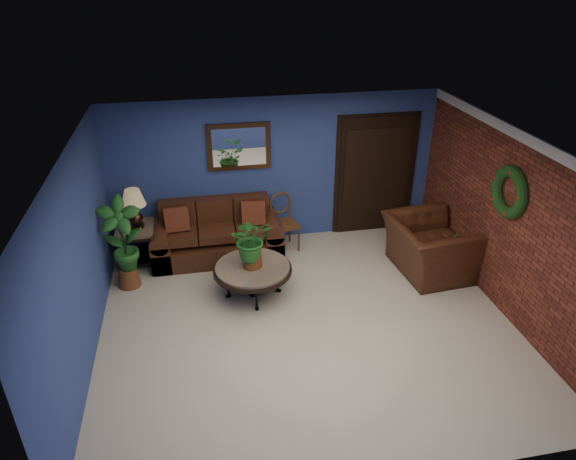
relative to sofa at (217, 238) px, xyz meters
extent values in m
plane|color=#BDAE9C|center=(1.07, -2.08, -0.31)|extent=(5.50, 5.50, 0.00)
cube|color=navy|center=(1.07, 0.42, 0.94)|extent=(5.50, 0.04, 2.50)
cube|color=navy|center=(-1.68, -2.08, 0.94)|extent=(0.04, 5.00, 2.50)
cube|color=maroon|center=(3.82, -2.08, 0.94)|extent=(0.04, 5.00, 2.50)
cube|color=white|center=(1.07, -2.08, 2.19)|extent=(5.50, 5.00, 0.02)
cube|color=white|center=(3.79, -2.08, 2.12)|extent=(0.03, 5.00, 0.14)
cube|color=#422715|center=(0.47, 0.38, 1.41)|extent=(1.02, 0.06, 0.77)
cube|color=black|center=(2.82, 0.39, 0.74)|extent=(1.44, 0.06, 2.18)
torus|color=black|center=(3.76, -2.03, 1.39)|extent=(0.16, 0.72, 0.72)
cube|color=#472414|center=(0.00, -0.08, -0.14)|extent=(2.10, 0.91, 0.34)
cube|color=#472414|center=(0.00, 0.25, 0.18)|extent=(1.80, 0.25, 0.86)
cube|color=#472414|center=(-0.60, -0.14, 0.18)|extent=(0.58, 0.62, 0.13)
cube|color=#472414|center=(0.00, -0.14, 0.18)|extent=(0.58, 0.62, 0.13)
cube|color=#472414|center=(0.60, -0.14, 0.18)|extent=(0.58, 0.62, 0.13)
cube|color=#472414|center=(-0.90, -0.08, -0.07)|extent=(0.31, 0.91, 0.48)
cube|color=#472414|center=(0.90, -0.08, -0.07)|extent=(0.31, 0.91, 0.48)
cube|color=maroon|center=(-0.61, -0.10, 0.44)|extent=(0.38, 0.11, 0.38)
cube|color=maroon|center=(0.61, -0.10, 0.44)|extent=(0.38, 0.11, 0.38)
cylinder|color=#56504B|center=(0.43, -1.28, 0.15)|extent=(1.07, 1.07, 0.05)
cylinder|color=black|center=(0.43, -1.28, 0.12)|extent=(1.14, 1.14, 0.05)
cylinder|color=black|center=(0.43, -1.28, -0.09)|extent=(0.14, 0.14, 0.44)
cube|color=#56504B|center=(-1.23, -0.03, 0.31)|extent=(0.67, 0.67, 0.05)
cube|color=black|center=(-1.23, -0.03, 0.27)|extent=(0.71, 0.71, 0.04)
cube|color=black|center=(-1.23, -0.03, -0.19)|extent=(0.60, 0.60, 0.03)
cylinder|color=black|center=(-1.51, -0.31, 0.00)|extent=(0.03, 0.03, 0.62)
cylinder|color=black|center=(-0.95, -0.31, 0.00)|extent=(0.03, 0.03, 0.62)
cylinder|color=black|center=(-1.51, 0.25, 0.00)|extent=(0.03, 0.03, 0.62)
cylinder|color=black|center=(-0.95, 0.25, 0.00)|extent=(0.03, 0.03, 0.62)
cylinder|color=#422715|center=(-1.23, -0.03, 0.36)|extent=(0.22, 0.22, 0.05)
sphere|color=#422715|center=(-1.23, -0.03, 0.47)|extent=(0.20, 0.20, 0.20)
cylinder|color=#422715|center=(-1.23, -0.03, 0.64)|extent=(0.02, 0.02, 0.26)
cone|color=#917952|center=(-1.23, -0.03, 0.82)|extent=(0.37, 0.37, 0.26)
cube|color=#5A3319|center=(1.14, -0.03, 0.15)|extent=(0.51, 0.51, 0.04)
torus|color=#5A3319|center=(1.09, 0.15, 0.47)|extent=(0.39, 0.13, 0.39)
cylinder|color=#5A3319|center=(1.01, -0.24, -0.09)|extent=(0.03, 0.03, 0.44)
cylinder|color=#5A3319|center=(1.35, -0.16, -0.09)|extent=(0.03, 0.03, 0.44)
cylinder|color=#5A3319|center=(0.92, 0.10, -0.09)|extent=(0.03, 0.03, 0.44)
cylinder|color=#5A3319|center=(1.26, 0.19, -0.09)|extent=(0.03, 0.03, 0.44)
imported|color=#472414|center=(3.22, -1.13, 0.11)|extent=(1.24, 1.39, 0.85)
cylinder|color=brown|center=(0.43, -1.28, 0.27)|extent=(0.28, 0.28, 0.18)
imported|color=#1A531B|center=(0.43, -1.28, 0.63)|extent=(0.59, 0.51, 0.64)
cylinder|color=brown|center=(3.42, -1.32, -0.21)|extent=(0.26, 0.26, 0.20)
imported|color=#1A531B|center=(3.42, -1.32, 0.14)|extent=(0.39, 0.34, 0.60)
cylinder|color=brown|center=(-1.38, -0.69, -0.16)|extent=(0.34, 0.34, 0.30)
imported|color=#1A531B|center=(-1.38, -0.69, 0.53)|extent=(0.65, 0.46, 1.19)
camera|label=1|loc=(-0.23, -7.52, 4.09)|focal=32.00mm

